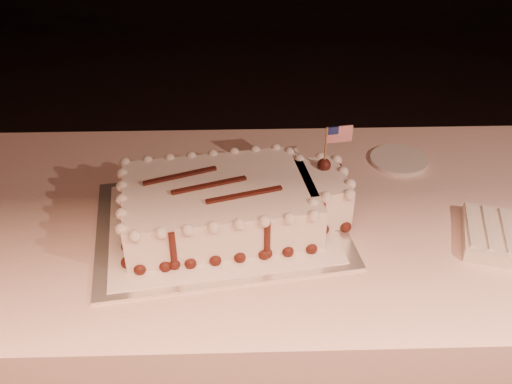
{
  "coord_description": "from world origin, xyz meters",
  "views": [
    {
      "loc": [
        -0.09,
        -0.45,
        1.53
      ],
      "look_at": [
        -0.06,
        0.56,
        0.84
      ],
      "focal_mm": 40.0,
      "sensor_mm": 36.0,
      "label": 1
    }
  ],
  "objects_px": {
    "cake_board": "(220,224)",
    "side_plate": "(399,160)",
    "banquet_table": "(277,325)",
    "sheet_cake": "(232,202)"
  },
  "relations": [
    {
      "from": "banquet_table",
      "to": "sheet_cake",
      "type": "distance_m",
      "value": 0.45
    },
    {
      "from": "banquet_table",
      "to": "side_plate",
      "type": "xyz_separation_m",
      "value": [
        0.32,
        0.21,
        0.38
      ]
    },
    {
      "from": "cake_board",
      "to": "side_plate",
      "type": "bearing_deg",
      "value": 20.2
    },
    {
      "from": "cake_board",
      "to": "side_plate",
      "type": "xyz_separation_m",
      "value": [
        0.46,
        0.25,
        0.0
      ]
    },
    {
      "from": "banquet_table",
      "to": "side_plate",
      "type": "height_order",
      "value": "side_plate"
    },
    {
      "from": "banquet_table",
      "to": "cake_board",
      "type": "height_order",
      "value": "cake_board"
    },
    {
      "from": "sheet_cake",
      "to": "banquet_table",
      "type": "bearing_deg",
      "value": 19.61
    },
    {
      "from": "side_plate",
      "to": "cake_board",
      "type": "bearing_deg",
      "value": -151.08
    },
    {
      "from": "banquet_table",
      "to": "sheet_cake",
      "type": "xyz_separation_m",
      "value": [
        -0.11,
        -0.04,
        0.43
      ]
    },
    {
      "from": "sheet_cake",
      "to": "side_plate",
      "type": "xyz_separation_m",
      "value": [
        0.43,
        0.25,
        -0.05
      ]
    }
  ]
}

